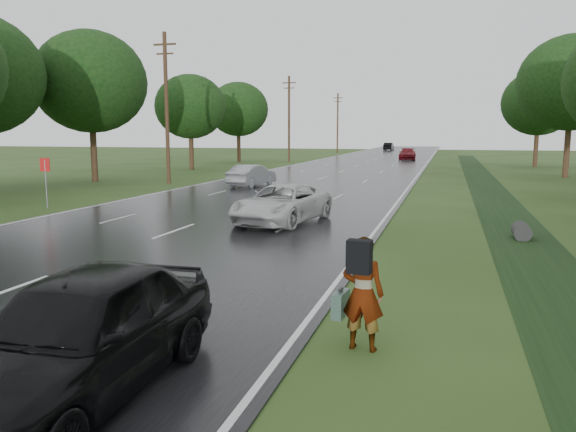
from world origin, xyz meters
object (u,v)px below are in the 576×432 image
(dark_sedan, at_px, (80,333))
(silver_sedan, at_px, (252,175))
(road_sign, at_px, (45,173))
(pedestrian, at_px, (361,292))
(white_pickup, at_px, (282,204))

(dark_sedan, bearing_deg, silver_sedan, 104.11)
(road_sign, xyz_separation_m, silver_sedan, (5.50, 12.47, -0.91))
(silver_sedan, bearing_deg, dark_sedan, 114.77)
(dark_sedan, bearing_deg, pedestrian, 37.86)
(road_sign, relative_size, pedestrian, 1.25)
(white_pickup, height_order, dark_sedan, dark_sedan)
(pedestrian, relative_size, silver_sedan, 0.44)
(pedestrian, distance_m, white_pickup, 12.71)
(road_sign, distance_m, silver_sedan, 13.66)
(dark_sedan, height_order, silver_sedan, dark_sedan)
(pedestrian, height_order, dark_sedan, pedestrian)
(silver_sedan, bearing_deg, pedestrian, 122.76)
(pedestrian, xyz_separation_m, dark_sedan, (-3.25, -2.63, -0.07))
(road_sign, bearing_deg, pedestrian, -38.21)
(silver_sedan, bearing_deg, road_sign, 75.76)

